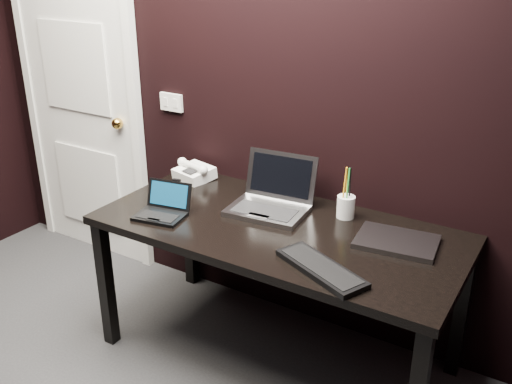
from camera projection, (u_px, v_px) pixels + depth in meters
The scene contains 11 objects.
wall_back at pixel (267, 82), 2.87m from camera, with size 4.00×4.00×0.00m, color black.
door at pixel (81, 100), 3.60m from camera, with size 0.99×0.10×2.14m.
wall_switch at pixel (171, 102), 3.23m from camera, with size 0.15×0.02×0.10m.
desk at pixel (277, 241), 2.67m from camera, with size 1.70×0.80×0.74m.
netbook at pixel (162, 210), 2.73m from camera, with size 0.26×0.24×0.15m.
silver_laptop at pixel (271, 201), 2.78m from camera, with size 0.40×0.36×0.25m.
ext_keyboard at pixel (321, 268), 2.26m from camera, with size 0.44×0.30×0.03m.
closed_laptop at pixel (397, 242), 2.47m from camera, with size 0.37×0.29×0.02m.
desk_phone at pixel (194, 172), 3.16m from camera, with size 0.24×0.22×0.12m.
mobile_phone at pixel (177, 189), 2.95m from camera, with size 0.06×0.05×0.09m.
pen_cup at pixel (346, 206), 2.70m from camera, with size 0.11×0.11×0.25m.
Camera 1 is at (1.45, -0.67, 1.92)m, focal length 40.00 mm.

